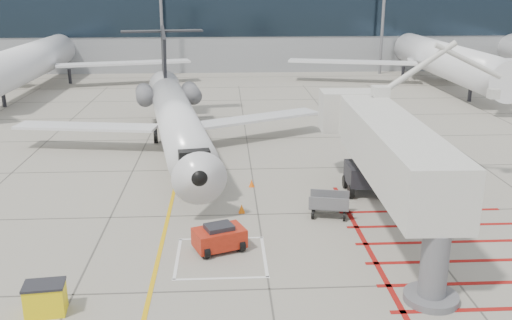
{
  "coord_description": "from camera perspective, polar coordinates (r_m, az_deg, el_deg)",
  "views": [
    {
      "loc": [
        -1.7,
        -24.83,
        12.07
      ],
      "look_at": [
        0.0,
        6.0,
        2.5
      ],
      "focal_mm": 40.0,
      "sensor_mm": 36.0,
      "label": 1
    }
  ],
  "objects": [
    {
      "name": "baggage_cart",
      "position": [
        31.09,
        7.32,
        -4.44
      ],
      "size": [
        2.36,
        1.77,
        1.34
      ],
      "primitive_type": null,
      "rotation": [
        0.0,
        0.0,
        -0.22
      ],
      "color": "#56575B",
      "rests_on": "ground_plane"
    },
    {
      "name": "bg_aircraft_b",
      "position": [
        74.57,
        -21.2,
        11.49
      ],
      "size": [
        36.53,
        40.59,
        12.18
      ],
      "primitive_type": null,
      "color": "silver",
      "rests_on": "ground_plane"
    },
    {
      "name": "ground_plane",
      "position": [
        27.66,
        0.69,
        -8.65
      ],
      "size": [
        260.0,
        260.0,
        0.0
      ],
      "primitive_type": "plane",
      "color": "gray",
      "rests_on": "ground"
    },
    {
      "name": "jet_bridge",
      "position": [
        28.49,
        13.68,
        -0.27
      ],
      "size": [
        9.27,
        18.91,
        7.49
      ],
      "primitive_type": null,
      "rotation": [
        0.0,
        0.0,
        -0.02
      ],
      "color": "silver",
      "rests_on": "ground_plane"
    },
    {
      "name": "bg_aircraft_c",
      "position": [
        75.74,
        17.43,
        11.86
      ],
      "size": [
        36.0,
        40.0,
        12.0
      ],
      "primitive_type": null,
      "color": "silver",
      "rests_on": "ground_plane"
    },
    {
      "name": "terminal_building",
      "position": [
        95.68,
        3.99,
        14.15
      ],
      "size": [
        180.0,
        28.0,
        14.0
      ],
      "primitive_type": "cube",
      "color": "gray",
      "rests_on": "ground_plane"
    },
    {
      "name": "cone_nose",
      "position": [
        31.45,
        -1.45,
        -4.86
      ],
      "size": [
        0.36,
        0.36,
        0.5
      ],
      "primitive_type": "cone",
      "color": "orange",
      "rests_on": "ground_plane"
    },
    {
      "name": "spill_bin",
      "position": [
        23.67,
        -20.33,
        -12.85
      ],
      "size": [
        1.56,
        1.13,
        1.27
      ],
      "primitive_type": null,
      "rotation": [
        0.0,
        0.0,
        0.11
      ],
      "color": "yellow",
      "rests_on": "ground_plane"
    },
    {
      "name": "terminal_glass_band",
      "position": [
        81.72,
        5.24,
        14.3
      ],
      "size": [
        180.0,
        0.1,
        6.0
      ],
      "primitive_type": "cube",
      "color": "black",
      "rests_on": "ground_plane"
    },
    {
      "name": "cone_side",
      "position": [
        35.38,
        -0.44,
        -2.33
      ],
      "size": [
        0.33,
        0.33,
        0.46
      ],
      "primitive_type": "cone",
      "color": "#FF630D",
      "rests_on": "ground_plane"
    },
    {
      "name": "ground_power_unit",
      "position": [
        33.98,
        16.75,
        -2.72
      ],
      "size": [
        2.31,
        1.37,
        1.81
      ],
      "primitive_type": null,
      "rotation": [
        0.0,
        0.0,
        -0.02
      ],
      "color": "silver",
      "rests_on": "ground_plane"
    },
    {
      "name": "regional_jet",
      "position": [
        39.83,
        -7.71,
        5.5
      ],
      "size": [
        29.43,
        34.75,
        8.17
      ],
      "primitive_type": null,
      "rotation": [
        0.0,
        0.0,
        0.16
      ],
      "color": "silver",
      "rests_on": "ground_plane"
    },
    {
      "name": "pushback_tug",
      "position": [
        27.11,
        -3.69,
        -7.66
      ],
      "size": [
        2.7,
        2.2,
        1.36
      ],
      "primitive_type": null,
      "rotation": [
        0.0,
        0.0,
        0.37
      ],
      "color": "#AD2210",
      "rests_on": "ground_plane"
    }
  ]
}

